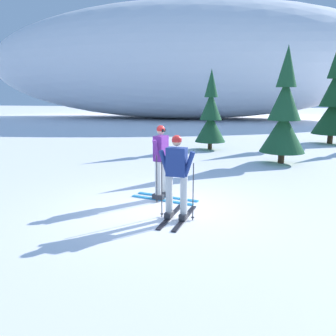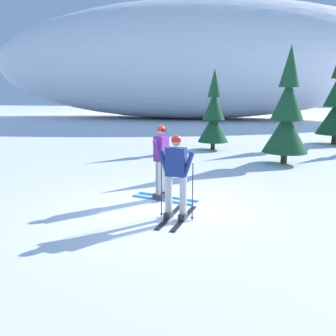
{
  "view_description": "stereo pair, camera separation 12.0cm",
  "coord_description": "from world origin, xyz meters",
  "px_view_note": "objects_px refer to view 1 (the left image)",
  "views": [
    {
      "loc": [
        1.41,
        -7.55,
        2.61
      ],
      "look_at": [
        0.03,
        0.05,
        0.95
      ],
      "focal_mm": 37.34,
      "sensor_mm": 36.0,
      "label": 1
    },
    {
      "loc": [
        1.52,
        -7.53,
        2.61
      ],
      "look_at": [
        0.03,
        0.05,
        0.95
      ],
      "focal_mm": 37.34,
      "sensor_mm": 36.0,
      "label": 2
    }
  ],
  "objects_px": {
    "skier_navy_jacket": "(177,176)",
    "pine_tree_center_left": "(284,115)",
    "pine_tree_far_left": "(211,116)",
    "skier_purple_jacket": "(161,161)",
    "pine_tree_center_right": "(334,102)"
  },
  "relations": [
    {
      "from": "pine_tree_center_left",
      "to": "pine_tree_center_right",
      "type": "bearing_deg",
      "value": 61.42
    },
    {
      "from": "pine_tree_center_left",
      "to": "skier_purple_jacket",
      "type": "bearing_deg",
      "value": -124.1
    },
    {
      "from": "skier_navy_jacket",
      "to": "pine_tree_center_left",
      "type": "xyz_separation_m",
      "value": [
        2.98,
        6.68,
        0.86
      ]
    },
    {
      "from": "pine_tree_center_right",
      "to": "pine_tree_center_left",
      "type": "bearing_deg",
      "value": -118.58
    },
    {
      "from": "pine_tree_center_left",
      "to": "pine_tree_center_right",
      "type": "xyz_separation_m",
      "value": [
        3.24,
        5.95,
        0.33
      ]
    },
    {
      "from": "pine_tree_center_left",
      "to": "pine_tree_center_right",
      "type": "height_order",
      "value": "pine_tree_center_right"
    },
    {
      "from": "skier_purple_jacket",
      "to": "skier_navy_jacket",
      "type": "xyz_separation_m",
      "value": [
        0.6,
        -1.39,
        -0.03
      ]
    },
    {
      "from": "skier_navy_jacket",
      "to": "pine_tree_far_left",
      "type": "bearing_deg",
      "value": 89.35
    },
    {
      "from": "pine_tree_center_right",
      "to": "skier_navy_jacket",
      "type": "bearing_deg",
      "value": -116.22
    },
    {
      "from": "skier_purple_jacket",
      "to": "pine_tree_center_right",
      "type": "relative_size",
      "value": 0.36
    },
    {
      "from": "skier_purple_jacket",
      "to": "skier_navy_jacket",
      "type": "relative_size",
      "value": 1.03
    },
    {
      "from": "skier_navy_jacket",
      "to": "pine_tree_far_left",
      "type": "height_order",
      "value": "pine_tree_far_left"
    },
    {
      "from": "skier_purple_jacket",
      "to": "pine_tree_center_right",
      "type": "distance_m",
      "value": 13.2
    },
    {
      "from": "pine_tree_far_left",
      "to": "pine_tree_center_right",
      "type": "distance_m",
      "value": 6.89
    },
    {
      "from": "skier_purple_jacket",
      "to": "pine_tree_center_left",
      "type": "height_order",
      "value": "pine_tree_center_left"
    }
  ]
}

